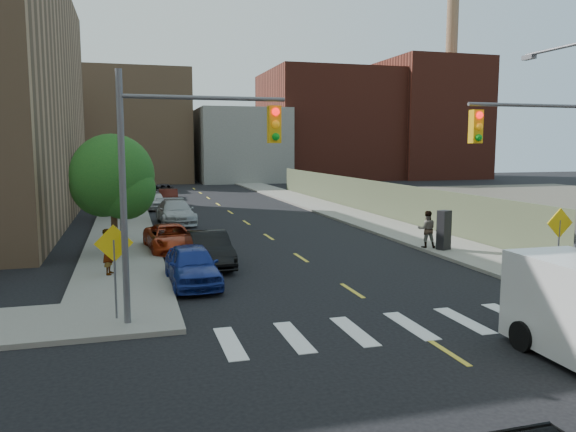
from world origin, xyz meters
TOP-DOWN VIEW (x-y plane):
  - ground at (0.00, 0.00)m, footprint 160.00×160.00m
  - sidewalk_nw at (-7.75, 41.50)m, footprint 3.50×73.00m
  - sidewalk_ne at (7.75, 41.50)m, footprint 3.50×73.00m
  - fence_north at (9.60, 28.00)m, footprint 0.12×44.00m
  - gravel_lot at (28.00, 30.00)m, footprint 36.00×42.00m
  - bg_bldg_west at (-22.00, 70.00)m, footprint 14.00×18.00m
  - bg_bldg_midwest at (-6.00, 72.00)m, footprint 14.00×16.00m
  - bg_bldg_center at (8.00, 70.00)m, footprint 12.00×16.00m
  - bg_bldg_east at (22.00, 72.00)m, footprint 18.00×18.00m
  - bg_bldg_fareast at (38.00, 70.00)m, footprint 14.00×16.00m
  - smokestack at (42.00, 70.00)m, footprint 1.80×1.80m
  - signal_nw at (-5.98, 6.00)m, footprint 4.59×0.30m
  - signal_ne at (5.98, 6.00)m, footprint 4.59×0.30m
  - warn_sign_nw at (-7.80, 6.50)m, footprint 1.06×0.06m
  - warn_sign_ne at (7.20, 6.50)m, footprint 1.06×0.06m
  - warn_sign_midwest at (-7.80, 20.00)m, footprint 1.06×0.06m
  - tree_west_near at (-8.00, 16.05)m, footprint 3.66×3.64m
  - tree_west_far at (-8.00, 31.05)m, footprint 3.66×3.64m
  - parked_car_blue at (-5.24, 10.34)m, footprint 1.85×4.31m
  - parked_car_black at (-4.20, 13.35)m, footprint 1.65×4.42m
  - parked_car_red at (-5.50, 17.19)m, footprint 2.55×4.77m
  - parked_car_silver at (-4.49, 26.66)m, footprint 2.46×5.40m
  - parked_car_white at (-5.38, 35.44)m, footprint 1.66×4.03m
  - parked_car_maroon at (-4.20, 37.21)m, footprint 1.78×4.45m
  - parked_car_grey at (-4.20, 44.42)m, footprint 2.37×5.01m
  - mailbox at (7.61, 6.40)m, footprint 0.54×0.43m
  - payphone at (6.80, 13.32)m, footprint 0.67×0.61m
  - pedestrian_west at (-8.15, 12.27)m, footprint 0.52×0.70m
  - pedestrian_east at (6.30, 13.99)m, footprint 1.04×0.92m

SIDE VIEW (x-z plane):
  - ground at x=0.00m, z-range 0.00..0.00m
  - gravel_lot at x=28.00m, z-range 0.00..0.06m
  - sidewalk_nw at x=-7.75m, z-range 0.00..0.15m
  - sidewalk_ne at x=7.75m, z-range 0.00..0.15m
  - parked_car_red at x=-5.50m, z-range 0.00..1.28m
  - parked_car_white at x=-5.38m, z-range 0.00..1.37m
  - parked_car_grey at x=-4.20m, z-range 0.00..1.38m
  - parked_car_maroon at x=-4.20m, z-range 0.00..1.44m
  - parked_car_black at x=-4.20m, z-range 0.00..1.44m
  - parked_car_blue at x=-5.24m, z-range 0.00..1.45m
  - mailbox at x=7.61m, z-range 0.13..1.35m
  - parked_car_silver at x=-4.49m, z-range 0.00..1.53m
  - pedestrian_west at x=-8.15m, z-range 0.15..1.90m
  - pedestrian_east at x=6.30m, z-range 0.15..1.92m
  - payphone at x=6.80m, z-range 0.15..2.00m
  - fence_north at x=9.60m, z-range 0.00..2.50m
  - warn_sign_nw at x=-7.80m, z-range 0.58..3.41m
  - warn_sign_ne at x=7.20m, z-range 0.58..3.41m
  - warn_sign_midwest at x=-7.80m, z-range 0.58..3.41m
  - tree_west_near at x=-8.00m, z-range 0.72..6.24m
  - tree_west_far at x=-8.00m, z-range 0.72..6.24m
  - signal_nw at x=-5.98m, z-range 1.03..8.03m
  - signal_ne at x=5.98m, z-range 1.03..8.03m
  - bg_bldg_center at x=8.00m, z-range 0.00..10.00m
  - bg_bldg_west at x=-22.00m, z-range 0.00..12.00m
  - bg_bldg_midwest at x=-6.00m, z-range 0.00..15.00m
  - bg_bldg_east at x=22.00m, z-range 0.00..16.00m
  - bg_bldg_fareast at x=38.00m, z-range 0.00..18.00m
  - smokestack at x=42.00m, z-range 0.00..28.00m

